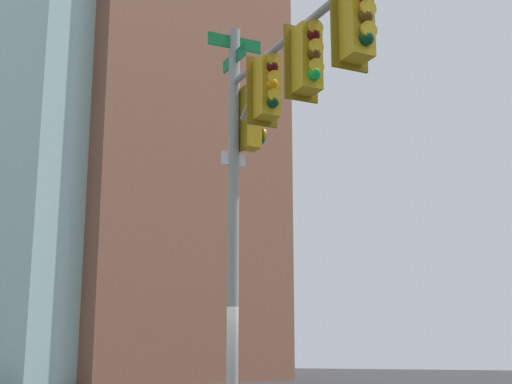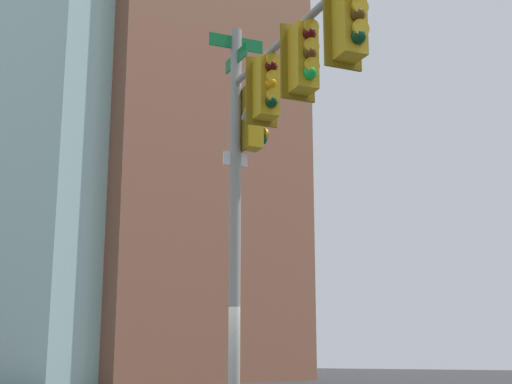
% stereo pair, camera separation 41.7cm
% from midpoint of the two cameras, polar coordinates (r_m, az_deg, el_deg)
% --- Properties ---
extents(signal_pole_assembly, '(2.69, 4.72, 7.49)m').
position_cam_midpoint_polar(signal_pole_assembly, '(11.69, 2.28, 5.67)').
color(signal_pole_assembly, gray).
rests_on(signal_pole_assembly, ground_plane).
extents(building_brick_nearside, '(20.30, 17.87, 41.30)m').
position_cam_midpoint_polar(building_brick_nearside, '(61.55, -7.83, 5.28)').
color(building_brick_nearside, brown).
rests_on(building_brick_nearside, ground_plane).
extents(building_brick_midblock, '(20.39, 14.94, 37.45)m').
position_cam_midpoint_polar(building_brick_midblock, '(63.79, -14.19, 3.11)').
color(building_brick_midblock, '#4C3328').
rests_on(building_brick_midblock, ground_plane).
extents(building_glass_tower, '(22.53, 29.82, 55.53)m').
position_cam_midpoint_polar(building_glass_tower, '(68.01, -13.48, 10.13)').
color(building_glass_tower, '#9EC6C1').
rests_on(building_glass_tower, ground_plane).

